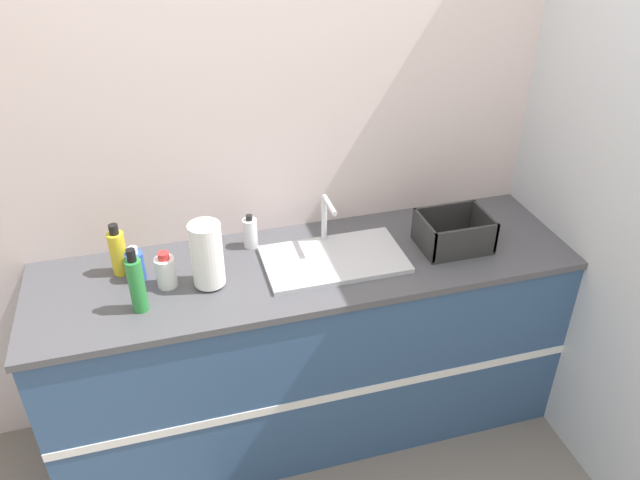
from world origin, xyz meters
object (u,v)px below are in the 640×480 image
object	(u,v)px
dish_rack	(453,235)
soap_dispenser	(250,232)
bottle_yellow	(118,252)
bottle_blue	(135,265)
bottle_green	(137,284)
bottle_white_spray	(166,271)
paper_towel_roll	(207,255)
sink	(334,257)

from	to	relation	value
dish_rack	soap_dispenser	xyz separation A→B (m)	(-0.82, 0.23, 0.01)
bottle_yellow	bottle_blue	world-z (taller)	bottle_yellow
bottle_green	bottle_blue	world-z (taller)	bottle_green
bottle_green	bottle_white_spray	xyz separation A→B (m)	(0.10, 0.12, -0.05)
dish_rack	soap_dispenser	world-z (taller)	soap_dispenser
paper_towel_roll	dish_rack	size ratio (longest dim) A/B	0.94
sink	bottle_blue	world-z (taller)	sink
paper_towel_roll	bottle_green	world-z (taller)	paper_towel_roll
bottle_blue	bottle_green	bearing A→B (deg)	-88.22
bottle_green	soap_dispenser	bearing A→B (deg)	33.96
soap_dispenser	bottle_blue	bearing A→B (deg)	-166.27
sink	bottle_yellow	bearing A→B (deg)	169.84
bottle_blue	soap_dispenser	bearing A→B (deg)	13.73
sink	bottle_yellow	world-z (taller)	sink
dish_rack	bottle_yellow	xyz separation A→B (m)	(-1.35, 0.18, 0.04)
bottle_white_spray	soap_dispenser	size ratio (longest dim) A/B	1.00
paper_towel_roll	dish_rack	world-z (taller)	paper_towel_roll
bottle_green	bottle_white_spray	world-z (taller)	bottle_green
dish_rack	bottle_white_spray	bearing A→B (deg)	178.04
paper_towel_roll	bottle_green	xyz separation A→B (m)	(-0.26, -0.08, -0.02)
bottle_green	sink	bearing A→B (deg)	8.21
bottle_white_spray	bottle_yellow	bearing A→B (deg)	140.80
bottle_blue	dish_rack	bearing A→B (deg)	-5.12
bottle_blue	bottle_white_spray	size ratio (longest dim) A/B	0.97
soap_dispenser	bottle_green	bearing A→B (deg)	-146.04
dish_rack	bottle_blue	world-z (taller)	same
sink	dish_rack	size ratio (longest dim) A/B	2.00
bottle_green	bottle_blue	size ratio (longest dim) A/B	1.79
bottle_green	soap_dispenser	size ratio (longest dim) A/B	1.74
bottle_yellow	bottle_white_spray	distance (m)	0.22
bottle_blue	bottle_white_spray	distance (m)	0.13
bottle_green	soap_dispenser	world-z (taller)	bottle_green
bottle_white_spray	paper_towel_roll	bearing A→B (deg)	-13.66
paper_towel_roll	bottle_blue	xyz separation A→B (m)	(-0.27, 0.11, -0.07)
bottle_blue	soap_dispenser	xyz separation A→B (m)	(0.47, 0.12, 0.00)
bottle_green	soap_dispenser	distance (m)	0.56
sink	bottle_blue	size ratio (longest dim) A/B	3.93
bottle_white_spray	soap_dispenser	world-z (taller)	same
bottle_blue	soap_dispenser	distance (m)	0.49
bottle_yellow	soap_dispenser	xyz separation A→B (m)	(0.53, 0.05, -0.03)
soap_dispenser	paper_towel_roll	bearing A→B (deg)	-131.34
sink	bottle_yellow	size ratio (longest dim) A/B	2.60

